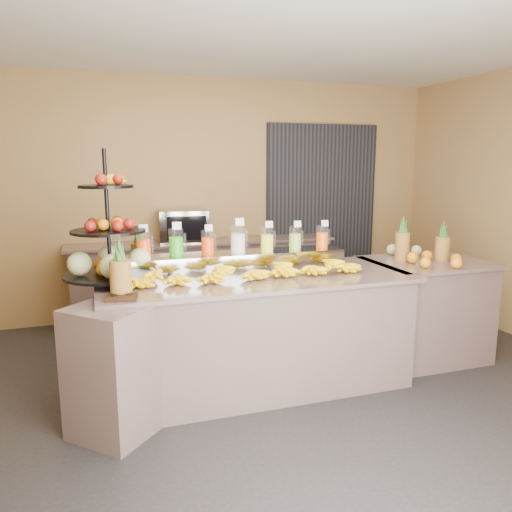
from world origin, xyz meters
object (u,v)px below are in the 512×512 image
pitcher_tray (238,261)px  oven_warmer (184,226)px  fruit_stand (116,249)px  right_fruit_pile (427,254)px  condiment_caddy (122,297)px  banana_heap (247,270)px

pitcher_tray → oven_warmer: oven_warmer is taller
pitcher_tray → fruit_stand: size_ratio=1.85×
pitcher_tray → right_fruit_pile: right_fruit_pile is taller
pitcher_tray → condiment_caddy: size_ratio=9.37×
condiment_caddy → right_fruit_pile: size_ratio=0.40×
fruit_stand → condiment_caddy: fruit_stand is taller
pitcher_tray → banana_heap: bearing=-93.1°
fruit_stand → oven_warmer: (0.83, 1.76, -0.07)m
right_fruit_pile → oven_warmer: oven_warmer is taller
fruit_stand → right_fruit_pile: size_ratio=2.01×
oven_warmer → condiment_caddy: bearing=-103.0°
right_fruit_pile → oven_warmer: bearing=134.3°
fruit_stand → condiment_caddy: size_ratio=5.07×
oven_warmer → fruit_stand: bearing=-108.4°
fruit_stand → oven_warmer: bearing=83.1°
right_fruit_pile → oven_warmer: 2.69m
pitcher_tray → banana_heap: 0.32m
banana_heap → right_fruit_pile: (1.73, 0.07, 0.02)m
banana_heap → fruit_stand: size_ratio=1.90×
condiment_caddy → right_fruit_pile: (2.71, 0.39, 0.07)m
pitcher_tray → condiment_caddy: pitcher_tray is taller
banana_heap → right_fruit_pile: size_ratio=3.81×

